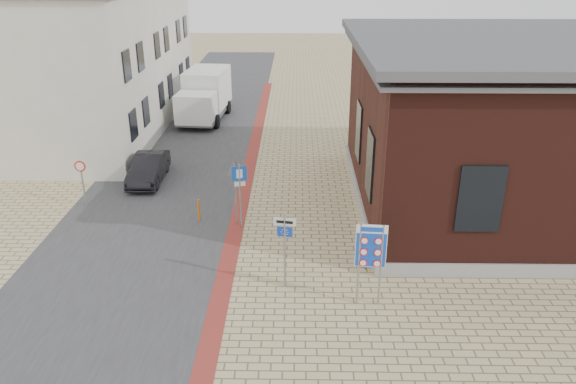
% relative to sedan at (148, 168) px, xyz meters
% --- Properties ---
extents(ground, '(120.00, 120.00, 0.00)m').
position_rel_sedan_xyz_m(ground, '(6.50, -9.15, -0.62)').
color(ground, tan).
rests_on(ground, ground).
extents(road_strip, '(7.00, 60.00, 0.02)m').
position_rel_sedan_xyz_m(road_strip, '(1.00, 5.85, -0.61)').
color(road_strip, '#38383A').
rests_on(road_strip, ground).
extents(curb_strip, '(0.60, 40.00, 0.02)m').
position_rel_sedan_xyz_m(curb_strip, '(4.50, 0.85, -0.60)').
color(curb_strip, maroon).
rests_on(curb_strip, ground).
extents(brick_building, '(13.00, 13.00, 6.80)m').
position_rel_sedan_xyz_m(brick_building, '(15.49, -2.15, 2.87)').
color(brick_building, gray).
rests_on(brick_building, ground).
extents(townhouse_near, '(7.40, 6.40, 8.30)m').
position_rel_sedan_xyz_m(townhouse_near, '(-4.49, 2.85, 3.55)').
color(townhouse_near, beige).
rests_on(townhouse_near, ground).
extents(townhouse_mid, '(7.40, 6.40, 9.10)m').
position_rel_sedan_xyz_m(townhouse_mid, '(-4.49, 8.85, 3.95)').
color(townhouse_mid, beige).
rests_on(townhouse_mid, ground).
extents(townhouse_far, '(7.40, 6.40, 8.30)m').
position_rel_sedan_xyz_m(townhouse_far, '(-4.49, 14.85, 3.55)').
color(townhouse_far, beige).
rests_on(townhouse_far, ground).
extents(bike_rack, '(0.08, 1.80, 0.60)m').
position_rel_sedan_xyz_m(bike_rack, '(9.15, -6.95, -0.36)').
color(bike_rack, slate).
rests_on(bike_rack, ground).
extents(sedan, '(1.37, 3.78, 1.24)m').
position_rel_sedan_xyz_m(sedan, '(0.00, 0.00, 0.00)').
color(sedan, black).
rests_on(sedan, ground).
extents(box_truck, '(2.84, 5.94, 3.01)m').
position_rel_sedan_xyz_m(box_truck, '(1.07, 10.36, 0.94)').
color(box_truck, slate).
rests_on(box_truck, ground).
extents(border_sign, '(0.91, 0.13, 2.66)m').
position_rel_sedan_xyz_m(border_sign, '(9.00, -9.72, 1.29)').
color(border_sign, gray).
rests_on(border_sign, ground).
extents(essen_sign, '(0.69, 0.15, 2.59)m').
position_rel_sedan_xyz_m(essen_sign, '(6.48, -8.85, 1.10)').
color(essen_sign, gray).
rests_on(essen_sign, ground).
extents(parking_sign, '(0.56, 0.16, 2.57)m').
position_rel_sedan_xyz_m(parking_sign, '(4.70, -4.65, 1.14)').
color(parking_sign, gray).
rests_on(parking_sign, ground).
extents(yield_sign, '(0.87, 0.41, 2.59)m').
position_rel_sedan_xyz_m(yield_sign, '(4.50, -4.40, 1.37)').
color(yield_sign, gray).
rests_on(yield_sign, ground).
extents(speed_sign, '(0.47, 0.07, 2.00)m').
position_rel_sedan_xyz_m(speed_sign, '(-2.00, -2.77, 0.68)').
color(speed_sign, gray).
rests_on(speed_sign, ground).
extents(bollard, '(0.09, 0.09, 0.92)m').
position_rel_sedan_xyz_m(bollard, '(3.00, -4.15, -0.16)').
color(bollard, '#D8630B').
rests_on(bollard, ground).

